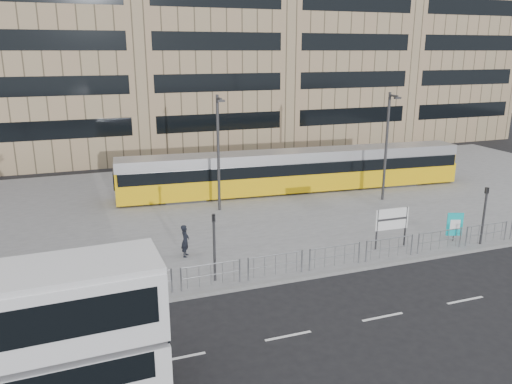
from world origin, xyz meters
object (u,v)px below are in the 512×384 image
object	(u,v)px
tram	(295,171)
pedestrian	(185,241)
traffic_light_west	(214,239)
station_sign	(392,221)
lamp_post_east	(387,142)
lamp_post_west	(218,148)
ad_panel	(455,225)
traffic_light_east	(485,208)

from	to	relation	value
tram	pedestrian	world-z (taller)	tram
tram	traffic_light_west	bearing A→B (deg)	-122.48
pedestrian	traffic_light_west	xyz separation A→B (m)	(0.66, -3.12, 1.16)
tram	traffic_light_west	distance (m)	15.49
station_sign	lamp_post_east	size ratio (longest dim) A/B	0.30
pedestrian	lamp_post_west	world-z (taller)	lamp_post_west
lamp_post_west	traffic_light_west	bearing A→B (deg)	-106.85
tram	pedestrian	bearing A→B (deg)	-132.68
lamp_post_east	ad_panel	bearing A→B (deg)	-96.15
ad_panel	traffic_light_east	bearing A→B (deg)	-17.05
traffic_light_west	lamp_post_west	distance (m)	10.37
pedestrian	traffic_light_east	distance (m)	15.50
tram	ad_panel	distance (m)	12.68
traffic_light_west	lamp_post_east	bearing A→B (deg)	45.13
pedestrian	station_sign	bearing A→B (deg)	-78.98
pedestrian	traffic_light_west	size ratio (longest dim) A/B	0.53
ad_panel	pedestrian	size ratio (longest dim) A/B	0.98
pedestrian	ad_panel	bearing A→B (deg)	-76.61
lamp_post_east	traffic_light_east	bearing A→B (deg)	-88.50
ad_panel	traffic_light_west	world-z (taller)	traffic_light_west
traffic_light_east	lamp_post_east	distance (m)	8.96
lamp_post_west	pedestrian	bearing A→B (deg)	-118.62
station_sign	pedestrian	xyz separation A→B (m)	(-10.18, 2.51, -0.67)
pedestrian	traffic_light_west	bearing A→B (deg)	-143.19
tram	lamp_post_east	distance (m)	6.79
tram	traffic_light_east	size ratio (longest dim) A/B	8.15
tram	ad_panel	bearing A→B (deg)	-67.30
station_sign	traffic_light_east	world-z (taller)	traffic_light_east
tram	lamp_post_west	distance (m)	7.37
traffic_light_east	lamp_post_west	bearing A→B (deg)	138.49
lamp_post_east	traffic_light_west	bearing A→B (deg)	-149.86
station_sign	traffic_light_east	bearing A→B (deg)	-11.10
traffic_light_west	traffic_light_east	xyz separation A→B (m)	(14.36, -0.53, 0.00)
tram	traffic_light_east	xyz separation A→B (m)	(5.00, -12.87, 0.49)
pedestrian	lamp_post_west	bearing A→B (deg)	-3.75
lamp_post_west	traffic_light_east	bearing A→B (deg)	-41.95
traffic_light_east	lamp_post_east	size ratio (longest dim) A/B	0.43
station_sign	lamp_post_west	bearing A→B (deg)	127.91
ad_panel	traffic_light_west	size ratio (longest dim) A/B	0.51
pedestrian	traffic_light_west	distance (m)	3.39
pedestrian	lamp_post_east	world-z (taller)	lamp_post_east
station_sign	lamp_post_west	size ratio (longest dim) A/B	0.29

